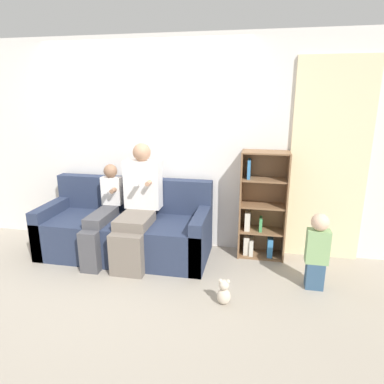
% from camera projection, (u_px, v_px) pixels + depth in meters
% --- Properties ---
extents(ground_plane, '(14.00, 14.00, 0.00)m').
position_uv_depth(ground_plane, '(123.00, 275.00, 3.71)').
color(ground_plane, '#9E9384').
extents(back_wall, '(10.00, 0.06, 2.55)m').
position_uv_depth(back_wall, '(147.00, 145.00, 4.25)').
color(back_wall, silver).
rests_on(back_wall, ground_plane).
extents(curtain_panel, '(0.84, 0.04, 2.29)m').
position_uv_depth(curtain_panel, '(329.00, 163.00, 3.84)').
color(curtain_panel, beige).
rests_on(curtain_panel, ground_plane).
extents(couch, '(2.00, 0.82, 0.88)m').
position_uv_depth(couch, '(126.00, 231.00, 4.13)').
color(couch, '#28334C').
rests_on(couch, ground_plane).
extents(adult_seated, '(0.43, 0.78, 1.34)m').
position_uv_depth(adult_seated, '(138.00, 202.00, 3.90)').
color(adult_seated, '#70665B').
rests_on(adult_seated, ground_plane).
extents(child_seated, '(0.24, 0.80, 1.08)m').
position_uv_depth(child_seated, '(102.00, 214.00, 3.95)').
color(child_seated, '#47474C').
rests_on(child_seated, ground_plane).
extents(toddler_standing, '(0.22, 0.17, 0.79)m').
position_uv_depth(toddler_standing, '(317.00, 249.00, 3.35)').
color(toddler_standing, '#335170').
rests_on(toddler_standing, ground_plane).
extents(bookshelf, '(0.53, 0.30, 1.27)m').
position_uv_depth(bookshelf, '(261.00, 211.00, 4.03)').
color(bookshelf, brown).
rests_on(bookshelf, ground_plane).
extents(teddy_bear, '(0.13, 0.11, 0.26)m').
position_uv_depth(teddy_bear, '(224.00, 292.00, 3.15)').
color(teddy_bear, beige).
rests_on(teddy_bear, ground_plane).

